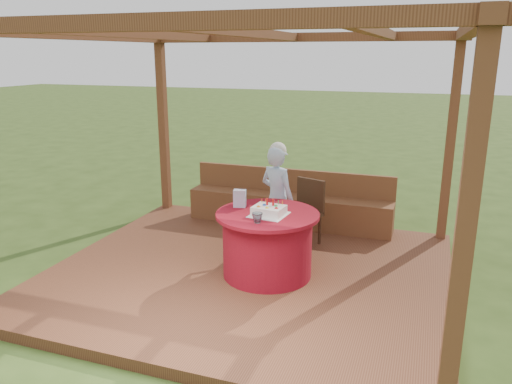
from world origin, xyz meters
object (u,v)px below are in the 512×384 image
gift_bag (240,198)px  drinking_glass (257,218)px  bench (289,207)px  elderly_woman (277,197)px  table (267,244)px  chair (306,209)px  birthday_cake (269,210)px

gift_bag → drinking_glass: size_ratio=1.77×
bench → elderly_woman: (0.12, -1.01, 0.44)m
bench → elderly_woman: elderly_woman is taller
table → chair: (0.17, 1.10, 0.10)m
chair → birthday_cake: 1.22m
gift_bag → drinking_glass: (0.38, -0.46, -0.05)m
elderly_woman → bench: bearing=97.0°
drinking_glass → chair: bearing=83.4°
gift_bag → drinking_glass: gift_bag is taller
table → birthday_cake: (0.04, -0.07, 0.42)m
bench → elderly_woman: bearing=-83.0°
table → elderly_woman: size_ratio=0.82×
table → elderly_woman: bearing=98.9°
drinking_glass → table: bearing=90.5°
chair → gift_bag: 1.19m
birthday_cake → bench: bearing=98.7°
drinking_glass → birthday_cake: bearing=83.4°
bench → table: bench is taller
table → gift_bag: (-0.37, 0.11, 0.47)m
bench → drinking_glass: bearing=-83.4°
birthday_cake → gift_bag: size_ratio=2.06×
birthday_cake → drinking_glass: (-0.03, -0.29, 0.00)m
table → elderly_woman: 0.84m
bench → birthday_cake: birthday_cake is taller
gift_bag → elderly_woman: bearing=56.3°
chair → elderly_woman: size_ratio=0.61×
elderly_woman → birthday_cake: 0.85m
table → bench: bearing=97.8°
elderly_woman → birthday_cake: size_ratio=3.39×
elderly_woman → drinking_glass: 1.13m
table → elderly_woman: elderly_woman is taller
bench → chair: 0.82m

